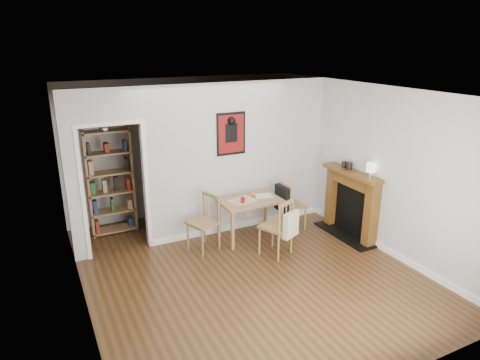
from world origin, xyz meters
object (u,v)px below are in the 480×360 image
chair_front (277,227)px  ceramic_jar_a (349,166)px  bookshelf (110,183)px  notebook (264,196)px  dining_table (250,204)px  chair_left (203,223)px  red_glass (243,200)px  orange_fruit (253,194)px  fireplace (352,201)px  mantel_lamp (371,168)px  ceramic_jar_b (344,164)px  chair_right (291,205)px

chair_front → ceramic_jar_a: (1.51, 0.17, 0.75)m
bookshelf → notebook: 2.65m
dining_table → chair_left: size_ratio=1.12×
red_glass → orange_fruit: size_ratio=1.25×
fireplace → notebook: size_ratio=4.25×
fireplace → notebook: 1.51m
chair_left → fireplace: size_ratio=0.73×
ceramic_jar_a → mantel_lamp: bearing=-87.9°
mantel_lamp → notebook: bearing=141.2°
mantel_lamp → ceramic_jar_a: (-0.02, 0.49, -0.08)m
ceramic_jar_b → fireplace: bearing=-85.8°
notebook → orange_fruit: bearing=155.4°
red_glass → mantel_lamp: 2.11m
notebook → ceramic_jar_b: size_ratio=2.77×
red_glass → orange_fruit: bearing=34.4°
chair_right → red_glass: (-1.01, -0.08, 0.30)m
chair_front → mantel_lamp: bearing=-11.9°
notebook → ceramic_jar_b: ceramic_jar_b is taller
notebook → ceramic_jar_a: ceramic_jar_a is taller
mantel_lamp → ceramic_jar_a: size_ratio=1.86×
chair_left → chair_front: size_ratio=0.98×
chair_left → mantel_lamp: (2.49, -0.98, 0.85)m
fireplace → mantel_lamp: bearing=-89.8°
orange_fruit → chair_left: bearing=-170.2°
ceramic_jar_b → chair_right: bearing=152.3°
chair_front → red_glass: bearing=113.8°
chair_front → mantel_lamp: mantel_lamp is taller
mantel_lamp → ceramic_jar_b: 0.63m
red_glass → notebook: bearing=15.5°
dining_table → red_glass: red_glass is taller
fireplace → ceramic_jar_a: 0.62m
notebook → ceramic_jar_a: 1.53m
red_glass → ceramic_jar_a: 1.90m
chair_front → bookshelf: 2.97m
bookshelf → red_glass: 2.32m
red_glass → orange_fruit: (0.30, 0.20, -0.01)m
notebook → ceramic_jar_a: size_ratio=2.31×
dining_table → chair_left: (-0.87, -0.05, -0.16)m
bookshelf → notebook: bookshelf is taller
ceramic_jar_b → mantel_lamp: bearing=-88.2°
dining_table → chair_front: (0.10, -0.71, -0.14)m
chair_left → fireplace: bearing=-13.6°
dining_table → bookshelf: (-2.03, 1.32, 0.29)m
chair_left → notebook: 1.18m
chair_left → mantel_lamp: bearing=-21.5°
chair_left → ceramic_jar_a: ceramic_jar_a is taller
chair_right → mantel_lamp: (0.79, -1.03, 0.85)m
orange_fruit → ceramic_jar_a: size_ratio=0.60×
chair_left → orange_fruit: chair_left is taller
dining_table → mantel_lamp: mantel_lamp is taller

